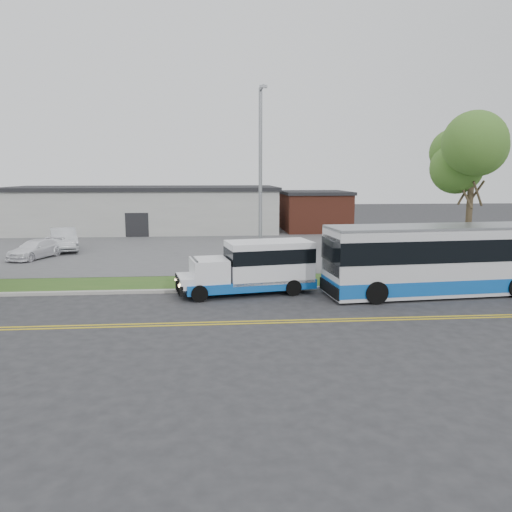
{
  "coord_description": "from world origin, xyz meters",
  "views": [
    {
      "loc": [
        0.65,
        -22.04,
        5.5
      ],
      "look_at": [
        2.68,
        1.67,
        1.6
      ],
      "focal_mm": 35.0,
      "sensor_mm": 36.0,
      "label": 1
    }
  ],
  "objects": [
    {
      "name": "transit_bus",
      "position": [
        11.49,
        -0.17,
        1.62
      ],
      "size": [
        11.71,
        3.61,
        3.2
      ],
      "rotation": [
        0.0,
        0.0,
        0.09
      ],
      "color": "silver",
      "rests_on": "ground"
    },
    {
      "name": "commercial_building",
      "position": [
        -6.0,
        27.0,
        2.18
      ],
      "size": [
        25.4,
        10.4,
        4.35
      ],
      "color": "#9E9E99",
      "rests_on": "ground"
    },
    {
      "name": "parked_car_b",
      "position": [
        -10.93,
        11.12,
        0.7
      ],
      "size": [
        3.12,
        4.45,
        1.2
      ],
      "primitive_type": "imported",
      "rotation": [
        0.0,
        0.0,
        -0.39
      ],
      "color": "white",
      "rests_on": "parking_lot"
    },
    {
      "name": "verge",
      "position": [
        0.0,
        2.9,
        0.05
      ],
      "size": [
        80.0,
        3.3,
        0.1
      ],
      "primitive_type": "cube",
      "color": "#28501A",
      "rests_on": "ground"
    },
    {
      "name": "parking_lot",
      "position": [
        0.0,
        17.0,
        0.05
      ],
      "size": [
        80.0,
        25.0,
        0.1
      ],
      "primitive_type": "cube",
      "color": "#4C4C4F",
      "rests_on": "ground"
    },
    {
      "name": "parked_car_a",
      "position": [
        -10.07,
        14.45,
        0.9
      ],
      "size": [
        3.18,
        5.17,
        1.61
      ],
      "primitive_type": "imported",
      "rotation": [
        0.0,
        0.0,
        0.33
      ],
      "color": "silver",
      "rests_on": "parking_lot"
    },
    {
      "name": "tree_east",
      "position": [
        14.0,
        3.0,
        6.2
      ],
      "size": [
        5.2,
        5.2,
        8.33
      ],
      "color": "#3D2E21",
      "rests_on": "verge"
    },
    {
      "name": "curb",
      "position": [
        0.0,
        1.1,
        0.07
      ],
      "size": [
        80.0,
        0.3,
        0.15
      ],
      "primitive_type": "cube",
      "color": "#9E9B93",
      "rests_on": "ground"
    },
    {
      "name": "ground",
      "position": [
        0.0,
        0.0,
        0.0
      ],
      "size": [
        140.0,
        140.0,
        0.0
      ],
      "primitive_type": "plane",
      "color": "#28282B",
      "rests_on": "ground"
    },
    {
      "name": "shuttle_bus",
      "position": [
        2.6,
        0.71,
        1.3
      ],
      "size": [
        6.58,
        3.12,
        2.43
      ],
      "rotation": [
        0.0,
        0.0,
        0.18
      ],
      "color": "#0F52AA",
      "rests_on": "ground"
    },
    {
      "name": "lane_line_north",
      "position": [
        0.0,
        -3.85,
        0.01
      ],
      "size": [
        70.0,
        0.12,
        0.01
      ],
      "primitive_type": "cube",
      "color": "gold",
      "rests_on": "ground"
    },
    {
      "name": "streetlight_near",
      "position": [
        3.0,
        2.73,
        5.23
      ],
      "size": [
        0.35,
        1.53,
        9.5
      ],
      "color": "gray",
      "rests_on": "verge"
    },
    {
      "name": "brick_wing",
      "position": [
        10.5,
        26.0,
        1.96
      ],
      "size": [
        6.3,
        7.3,
        3.9
      ],
      "color": "brown",
      "rests_on": "ground"
    },
    {
      "name": "lane_line_south",
      "position": [
        0.0,
        -4.15,
        0.01
      ],
      "size": [
        70.0,
        0.12,
        0.01
      ],
      "primitive_type": "cube",
      "color": "gold",
      "rests_on": "ground"
    }
  ]
}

